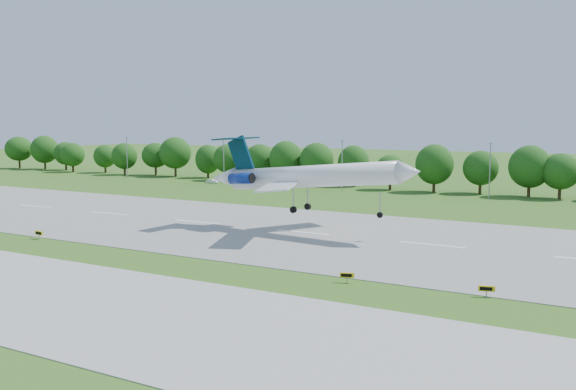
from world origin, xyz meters
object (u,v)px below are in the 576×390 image
object	(u,v)px
taxi_sign_left	(39,233)
service_vehicle_a	(212,181)
service_vehicle_b	(262,186)
airliner	(301,176)

from	to	relation	value
taxi_sign_left	service_vehicle_a	xyz separation A→B (m)	(-28.23, 79.61, -0.31)
taxi_sign_left	service_vehicle_b	xyz separation A→B (m)	(-9.25, 74.99, -0.25)
airliner	service_vehicle_a	size ratio (longest dim) A/B	10.95
taxi_sign_left	service_vehicle_b	bearing A→B (deg)	101.16
airliner	taxi_sign_left	size ratio (longest dim) A/B	21.69
service_vehicle_a	service_vehicle_b	distance (m)	19.54
service_vehicle_a	service_vehicle_b	bearing A→B (deg)	-117.60
airliner	service_vehicle_a	bearing A→B (deg)	139.23
taxi_sign_left	service_vehicle_b	distance (m)	75.56
airliner	service_vehicle_a	xyz separation A→B (m)	(-58.29, 56.29, -8.09)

